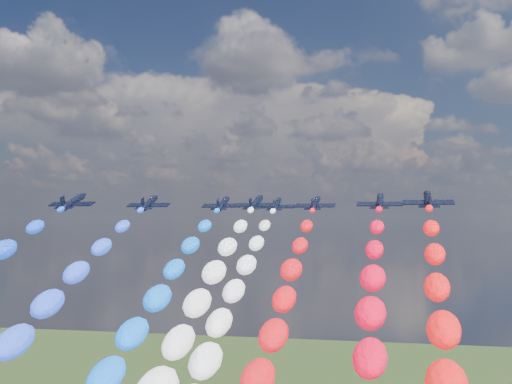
# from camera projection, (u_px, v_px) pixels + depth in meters

# --- Properties ---
(jet_0) EXTENTS (8.42, 11.43, 5.71)m
(jet_0) POSITION_uv_depth(u_px,v_px,m) (73.00, 202.00, 124.73)
(jet_0) COLOR black
(jet_1) EXTENTS (8.93, 11.79, 5.71)m
(jet_1) POSITION_uv_depth(u_px,v_px,m) (149.00, 203.00, 133.97)
(jet_1) COLOR black
(jet_2) EXTENTS (8.57, 11.54, 5.71)m
(jet_2) POSITION_uv_depth(u_px,v_px,m) (223.00, 204.00, 140.69)
(jet_2) COLOR black
(jet_3) EXTENTS (8.78, 11.69, 5.71)m
(jet_3) POSITION_uv_depth(u_px,v_px,m) (256.00, 203.00, 134.45)
(jet_3) COLOR black
(jet_4) EXTENTS (8.63, 11.58, 5.71)m
(jet_4) POSITION_uv_depth(u_px,v_px,m) (277.00, 205.00, 150.68)
(jet_4) COLOR black
(jet_5) EXTENTS (8.61, 11.57, 5.71)m
(jet_5) POSITION_uv_depth(u_px,v_px,m) (315.00, 204.00, 139.47)
(jet_5) COLOR black
(jet_6) EXTENTS (8.33, 11.37, 5.71)m
(jet_6) POSITION_uv_depth(u_px,v_px,m) (380.00, 202.00, 124.33)
(jet_6) COLOR black
(jet_7) EXTENTS (8.36, 11.39, 5.71)m
(jet_7) POSITION_uv_depth(u_px,v_px,m) (428.00, 200.00, 111.51)
(jet_7) COLOR black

